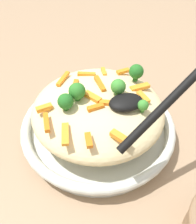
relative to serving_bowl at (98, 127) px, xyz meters
The scene contains 25 objects.
ground_plane 0.02m from the serving_bowl, ahead, with size 2.40×2.40×0.00m, color #9E7F60.
serving_bowl is the anchor object (origin of this frame).
pasta_mound 0.05m from the serving_bowl, ahead, with size 0.23×0.23×0.07m, color beige.
carrot_piece_0 0.09m from the serving_bowl, 150.70° to the right, with size 0.03×0.01×0.01m, color orange.
carrot_piece_1 0.09m from the serving_bowl, 64.32° to the left, with size 0.04×0.01×0.01m, color orange.
carrot_piece_2 0.12m from the serving_bowl, 116.63° to the right, with size 0.03×0.01×0.01m, color orange.
carrot_piece_3 0.11m from the serving_bowl, 62.66° to the left, with size 0.02×0.01×0.01m, color orange.
carrot_piece_4 0.11m from the serving_bowl, 122.95° to the left, with size 0.04×0.01×0.01m, color orange.
carrot_piece_5 0.11m from the serving_bowl, 19.50° to the right, with size 0.03×0.01×0.01m, color orange.
carrot_piece_6 0.10m from the serving_bowl, 88.18° to the left, with size 0.03×0.01×0.01m, color orange.
carrot_piece_7 0.09m from the serving_bowl, 127.35° to the left, with size 0.03×0.01×0.01m, color orange.
carrot_piece_8 0.12m from the serving_bowl, 90.03° to the right, with size 0.03×0.01×0.01m, color orange.
carrot_piece_9 0.13m from the serving_bowl, 160.82° to the right, with size 0.04×0.01×0.01m, color orange.
carrot_piece_10 0.12m from the serving_bowl, 38.51° to the left, with size 0.03×0.01×0.01m, color orange.
carrot_piece_11 0.09m from the serving_bowl, 115.42° to the right, with size 0.03×0.01×0.01m, color orange.
carrot_piece_12 0.09m from the serving_bowl, 69.13° to the right, with size 0.04×0.01×0.01m, color orange.
carrot_piece_13 0.12m from the serving_bowl, behind, with size 0.03×0.01×0.01m, color orange.
carrot_piece_14 0.11m from the serving_bowl, ahead, with size 0.04×0.01×0.01m, color orange.
carrot_piece_15 0.12m from the serving_bowl, 138.37° to the right, with size 0.04×0.01×0.01m, color orange.
broccoli_floret_0 0.10m from the serving_bowl, 16.60° to the right, with size 0.03×0.03×0.03m.
broccoli_floret_1 0.10m from the serving_bowl, behind, with size 0.03×0.03×0.03m.
broccoli_floret_2 0.11m from the serving_bowl, 166.90° to the right, with size 0.03×0.03×0.03m.
broccoli_floret_3 0.12m from the serving_bowl, 17.21° to the left, with size 0.03×0.03×0.03m.
broccoli_floret_4 0.12m from the serving_bowl, 44.52° to the right, with size 0.02×0.02×0.02m.
serving_spoon 0.12m from the serving_bowl, 55.95° to the right, with size 0.14×0.11×0.09m.
Camera 1 is at (-0.10, -0.30, 0.37)m, focal length 39.81 mm.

